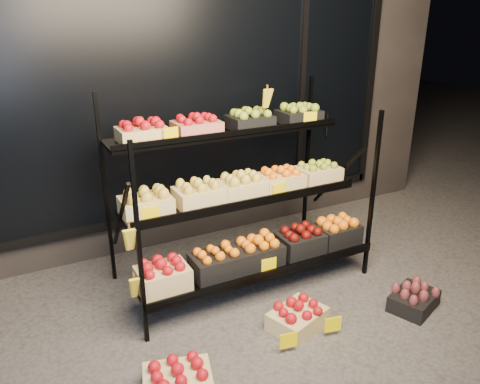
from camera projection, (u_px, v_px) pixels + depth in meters
ground at (280, 315)px, 3.69m from camera, size 24.00×24.00×0.00m
building at (161, 59)px, 5.21m from camera, size 6.00×2.08×3.50m
display_rack at (243, 198)px, 3.90m from camera, size 2.18×1.02×1.75m
tag_floor_a at (288, 345)px, 3.26m from camera, size 0.13×0.01×0.12m
tag_floor_b at (333, 329)px, 3.43m from camera, size 0.13×0.01×0.12m
floor_crate_left at (178, 380)px, 2.90m from camera, size 0.49×0.41×0.21m
floor_crate_midright at (297, 316)px, 3.52m from camera, size 0.49×0.42×0.21m
floor_crate_right at (414, 298)px, 3.74m from camera, size 0.47×0.41×0.20m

